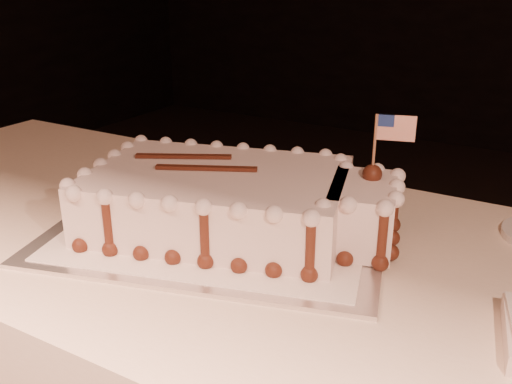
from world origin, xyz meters
The scene contains 3 objects.
cake_board centered at (-0.21, 0.60, 0.75)m, with size 0.61×0.46×0.01m, color silver.
doily centered at (-0.21, 0.60, 0.76)m, with size 0.55×0.41×0.00m, color white.
sheet_cake centered at (-0.17, 0.61, 0.81)m, with size 0.60×0.42×0.23m.
Camera 1 is at (0.34, -0.20, 1.21)m, focal length 40.00 mm.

